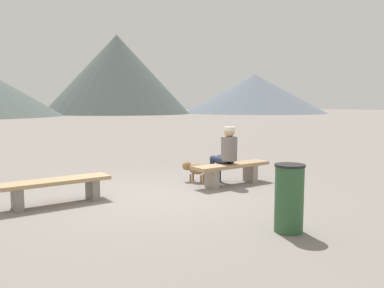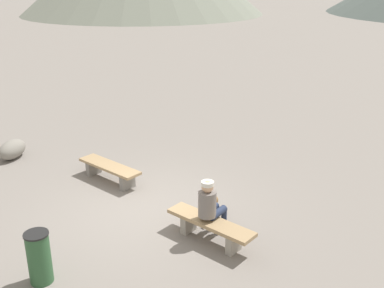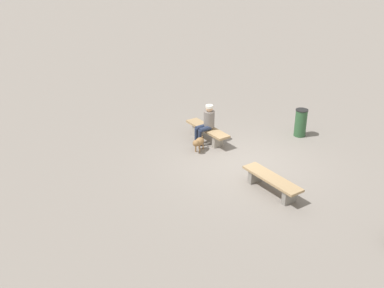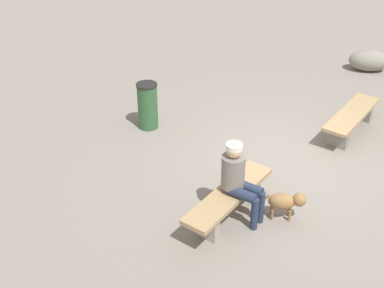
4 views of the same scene
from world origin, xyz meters
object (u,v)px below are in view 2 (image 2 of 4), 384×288
at_px(boulder, 12,149).
at_px(bench_right, 210,226).
at_px(seated_person, 210,204).
at_px(bench_left, 110,169).
at_px(trash_bin, 39,258).
at_px(dog, 212,206).

bearing_deg(boulder, bench_right, 9.73).
height_order(bench_right, seated_person, seated_person).
height_order(bench_right, boulder, boulder).
distance_m(bench_right, seated_person, 0.42).
bearing_deg(seated_person, bench_left, 170.96).
xyz_separation_m(bench_right, boulder, (-6.69, -1.15, -0.07)).
height_order(bench_left, boulder, boulder).
height_order(bench_left, seated_person, seated_person).
bearing_deg(seated_person, trash_bin, -116.88).
bearing_deg(bench_left, bench_right, -8.26).
relative_size(dog, boulder, 0.57).
relative_size(bench_right, trash_bin, 2.04).
height_order(bench_right, trash_bin, trash_bin).
distance_m(dog, trash_bin, 3.60).
bearing_deg(dog, bench_right, -174.30).
bearing_deg(trash_bin, dog, 82.66).
bearing_deg(trash_bin, seated_person, 72.67).
bearing_deg(bench_right, trash_bin, -116.96).
distance_m(seated_person, dog, 0.85).
height_order(seated_person, trash_bin, seated_person).
height_order(seated_person, boulder, seated_person).
bearing_deg(bench_right, bench_left, 171.74).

